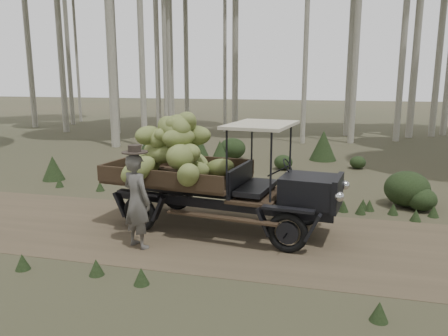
{
  "coord_description": "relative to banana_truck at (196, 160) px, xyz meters",
  "views": [
    {
      "loc": [
        2.91,
        -8.75,
        3.4
      ],
      "look_at": [
        0.56,
        0.51,
        1.42
      ],
      "focal_mm": 35.0,
      "sensor_mm": 36.0,
      "label": 1
    }
  ],
  "objects": [
    {
      "name": "farmer",
      "position": [
        -0.76,
        -1.54,
        -0.57
      ],
      "size": [
        0.84,
        0.73,
        2.11
      ],
      "rotation": [
        0.0,
        0.0,
        2.69
      ],
      "color": "#54514D",
      "rests_on": "ground"
    },
    {
      "name": "undergrowth",
      "position": [
        2.42,
        1.99,
        -1.07
      ],
      "size": [
        20.97,
        21.07,
        1.25
      ],
      "color": "#233319",
      "rests_on": "ground"
    },
    {
      "name": "ground",
      "position": [
        0.1,
        -0.53,
        -1.57
      ],
      "size": [
        120.0,
        120.0,
        0.0
      ],
      "primitive_type": "plane",
      "color": "#473D2B",
      "rests_on": "ground"
    },
    {
      "name": "dirt_track",
      "position": [
        0.1,
        -0.53,
        -1.56
      ],
      "size": [
        70.0,
        4.0,
        0.01
      ],
      "primitive_type": "cube",
      "color": "brown",
      "rests_on": "ground"
    },
    {
      "name": "banana_truck",
      "position": [
        0.0,
        0.0,
        0.0
      ],
      "size": [
        5.54,
        2.83,
        2.76
      ],
      "rotation": [
        0.0,
        0.0,
        -0.13
      ],
      "color": "black",
      "rests_on": "ground"
    }
  ]
}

